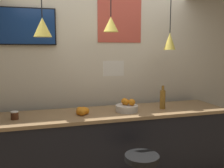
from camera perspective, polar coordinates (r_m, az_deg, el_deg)
The scene contains 12 objects.
back_wall at distance 3.52m, azimuth -2.05°, elevation 2.79°, with size 8.00×0.06×2.90m.
service_counter at distance 3.32m, azimuth -0.00°, elevation -14.57°, with size 2.98×0.69×0.99m.
fruit_bowl at distance 3.16m, azimuth 3.42°, elevation -5.17°, with size 0.28×0.28×0.17m.
orange_pile at distance 3.03m, azimuth -6.70°, elevation -6.18°, with size 0.16×0.20×0.09m.
juice_bottle at distance 3.34m, azimuth 11.50°, elevation -3.37°, with size 0.07×0.07×0.31m.
spread_jar at distance 3.01m, azimuth -21.37°, elevation -6.70°, with size 0.09×0.09×0.09m.
pendant_lamp_left at distance 3.01m, azimuth -15.62°, elevation 12.46°, with size 0.21×0.21×0.90m.
pendant_lamp_middle at distance 3.13m, azimuth -0.26°, elevation 13.59°, with size 0.18×0.18×0.83m.
pendant_lamp_right at distance 3.42m, azimuth 13.05°, elevation 9.65°, with size 0.16×0.16×1.04m.
mounted_tv at distance 3.36m, azimuth -19.22°, elevation 12.34°, with size 0.75×0.04×0.46m.
hanging_menu_board at distance 2.80m, azimuth 0.37°, elevation 3.57°, with size 0.24×0.01×0.17m.
wall_poster at distance 3.55m, azimuth 1.79°, elevation 14.55°, with size 0.63×0.01×0.63m.
Camera 1 is at (-0.85, -2.19, 1.77)m, focal length 40.00 mm.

